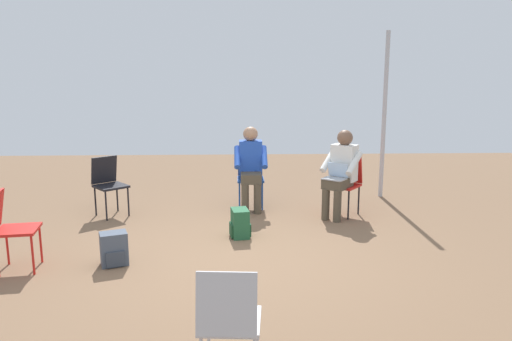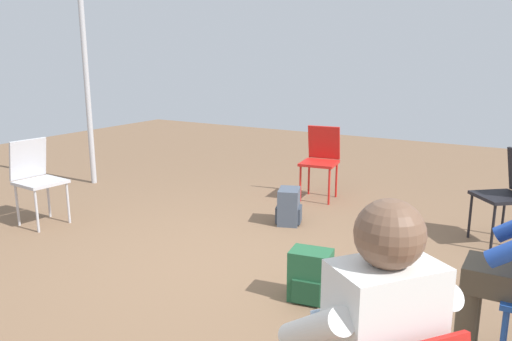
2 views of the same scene
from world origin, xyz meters
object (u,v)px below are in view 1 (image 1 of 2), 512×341
person_with_laptop (341,169)px  backpack_near_laptop_user (114,251)px  chair_northeast (108,181)px  backpack_by_empty_chair (240,225)px  chair_east (250,174)px  person_in_blue (251,164)px  chair_west (229,318)px  chair_north (9,225)px  chair_southeast (346,181)px

person_with_laptop → backpack_near_laptop_user: person_with_laptop is taller
chair_northeast → backpack_by_empty_chair: size_ratio=2.36×
chair_east → person_in_blue: person_in_blue is taller
chair_east → person_with_laptop: size_ratio=0.69×
chair_west → chair_north: same height
chair_southeast → backpack_near_laptop_user: size_ratio=2.36×
chair_west → person_with_laptop: size_ratio=0.69×
person_with_laptop → person_in_blue: bearing=18.1°
chair_southeast → backpack_near_laptop_user: bearing=70.2°
backpack_by_empty_chair → chair_west: bearing=178.4°
chair_northeast → person_in_blue: size_ratio=0.69×
chair_northeast → backpack_by_empty_chair: bearing=110.6°
chair_east → chair_northeast: same height
person_in_blue → backpack_near_laptop_user: bearing=54.5°
person_with_laptop → person_in_blue: size_ratio=1.00×
chair_northeast → chair_southeast: bearing=138.6°
backpack_by_empty_chair → chair_north: bearing=112.2°
chair_west → chair_north: 3.10m
chair_west → backpack_by_empty_chair: 3.06m
chair_west → chair_east: (4.50, -0.25, 0.00)m
chair_west → chair_east: bearing=91.3°
chair_southeast → chair_north: size_ratio=1.00×
person_in_blue → chair_northeast: bearing=6.5°
chair_east → chair_northeast: (-0.41, 2.05, 0.00)m
backpack_near_laptop_user → chair_east: bearing=-33.3°
person_in_blue → backpack_near_laptop_user: (-2.16, 1.53, -0.54)m
backpack_near_laptop_user → person_with_laptop: bearing=-58.5°
chair_east → chair_north: (-2.44, 2.56, 0.00)m
chair_southeast → backpack_by_empty_chair: (-0.98, 1.54, -0.34)m
chair_southeast → person_in_blue: (0.31, 1.37, 0.20)m
chair_southeast → person_with_laptop: (-0.13, 0.10, 0.20)m
person_with_laptop → chair_north: bearing=63.2°
chair_west → person_with_laptop: 4.18m
chair_west → backpack_near_laptop_user: (2.17, 1.28, -0.34)m
chair_southeast → chair_west: 4.34m
backpack_near_laptop_user → backpack_by_empty_chair: 1.61m
chair_northeast → person_with_laptop: size_ratio=0.69×
person_with_laptop → backpack_by_empty_chair: size_ratio=3.44×
chair_north → backpack_near_laptop_user: 1.09m
chair_north → person_with_laptop: (1.82, -3.82, 0.20)m
chair_northeast → backpack_near_laptop_user: size_ratio=2.36×
chair_southeast → backpack_by_empty_chair: chair_southeast is taller
chair_east → person_in_blue: 0.26m
chair_west → chair_north: (2.06, 2.31, 0.00)m
backpack_near_laptop_user → backpack_by_empty_chair: same height
chair_east → chair_north: same height
chair_west → backpack_by_empty_chair: bearing=92.9°
chair_north → person_with_laptop: bearing=107.4°
chair_north → person_with_laptop: 4.24m
chair_southeast → backpack_near_laptop_user: (-1.85, 2.90, -0.34)m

